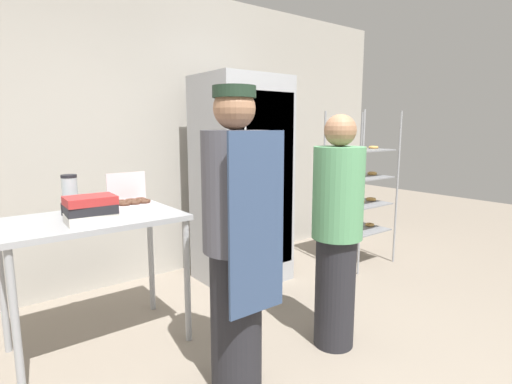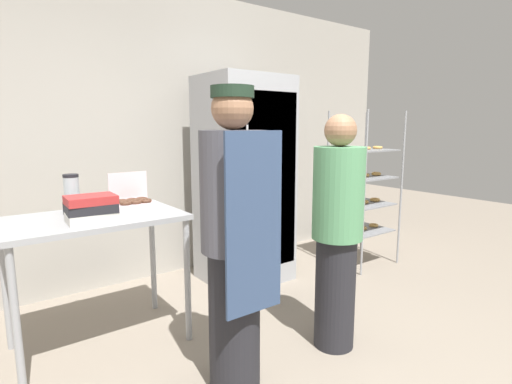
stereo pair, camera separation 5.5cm
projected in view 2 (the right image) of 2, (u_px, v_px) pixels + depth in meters
The scene contains 9 objects.
back_wall at pixel (154, 136), 3.95m from camera, with size 6.40×0.12×2.83m, color #ADA89E.
refrigerator at pixel (244, 181), 3.87m from camera, with size 0.78×0.71×1.97m.
baking_rack at pixel (364, 190), 4.35m from camera, with size 0.65×0.53×1.67m.
prep_counter at pixel (95, 232), 2.67m from camera, with size 1.12×0.70×0.92m.
donut_box at pixel (133, 203), 2.87m from camera, with size 0.29×0.22×0.26m.
blender_pitcher at pixel (72, 196), 2.72m from camera, with size 0.13×0.13×0.27m.
binder_stack at pixel (91, 209), 2.49m from camera, with size 0.30×0.23×0.17m.
person_baker at pixel (234, 239), 2.20m from camera, with size 0.36×0.38×1.72m.
person_customer at pixel (337, 232), 2.66m from camera, with size 0.34×0.34×1.59m.
Camera 2 is at (-1.57, -1.46, 1.51)m, focal length 28.00 mm.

